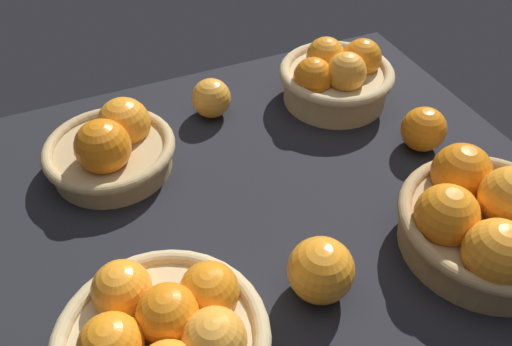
{
  "coord_description": "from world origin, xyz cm",
  "views": [
    {
      "loc": [
        24.49,
        50.34,
        59.41
      ],
      "look_at": [
        2.31,
        -0.93,
        7.0
      ],
      "focal_mm": 36.79,
      "sensor_mm": 36.0,
      "label": 1
    }
  ],
  "objects_px": {
    "loose_orange_front_gap": "(423,128)",
    "loose_orange_back_gap": "(321,270)",
    "basket_near_right": "(112,148)",
    "basket_near_left": "(336,77)",
    "basket_far_left": "(484,221)",
    "basket_far_right": "(164,340)",
    "loose_orange_side_gap": "(211,98)"
  },
  "relations": [
    {
      "from": "loose_orange_front_gap",
      "to": "loose_orange_side_gap",
      "type": "distance_m",
      "value": 0.36
    },
    {
      "from": "basket_far_right",
      "to": "basket_near_left",
      "type": "height_order",
      "value": "basket_near_left"
    },
    {
      "from": "basket_near_right",
      "to": "loose_orange_back_gap",
      "type": "bearing_deg",
      "value": 118.93
    },
    {
      "from": "basket_near_right",
      "to": "loose_orange_front_gap",
      "type": "bearing_deg",
      "value": 162.56
    },
    {
      "from": "basket_near_right",
      "to": "basket_far_right",
      "type": "height_order",
      "value": "basket_far_right"
    },
    {
      "from": "basket_far_right",
      "to": "loose_orange_side_gap",
      "type": "bearing_deg",
      "value": -115.94
    },
    {
      "from": "basket_far_right",
      "to": "basket_near_left",
      "type": "distance_m",
      "value": 0.57
    },
    {
      "from": "loose_orange_side_gap",
      "to": "basket_far_left",
      "type": "bearing_deg",
      "value": 118.1
    },
    {
      "from": "basket_far_left",
      "to": "basket_near_left",
      "type": "xyz_separation_m",
      "value": [
        0.01,
        -0.38,
        -0.0
      ]
    },
    {
      "from": "basket_far_left",
      "to": "loose_orange_back_gap",
      "type": "relative_size",
      "value": 2.92
    },
    {
      "from": "basket_near_right",
      "to": "loose_orange_front_gap",
      "type": "height_order",
      "value": "basket_near_right"
    },
    {
      "from": "basket_near_left",
      "to": "loose_orange_front_gap",
      "type": "bearing_deg",
      "value": 110.57
    },
    {
      "from": "basket_near_right",
      "to": "basket_far_right",
      "type": "distance_m",
      "value": 0.35
    },
    {
      "from": "basket_near_left",
      "to": "loose_orange_side_gap",
      "type": "xyz_separation_m",
      "value": [
        0.22,
        -0.05,
        -0.01
      ]
    },
    {
      "from": "loose_orange_front_gap",
      "to": "loose_orange_side_gap",
      "type": "height_order",
      "value": "loose_orange_front_gap"
    },
    {
      "from": "basket_near_left",
      "to": "loose_orange_back_gap",
      "type": "height_order",
      "value": "basket_near_left"
    },
    {
      "from": "basket_near_right",
      "to": "basket_far_left",
      "type": "bearing_deg",
      "value": 139.41
    },
    {
      "from": "basket_far_right",
      "to": "loose_orange_back_gap",
      "type": "height_order",
      "value": "basket_far_right"
    },
    {
      "from": "basket_near_right",
      "to": "basket_near_left",
      "type": "relative_size",
      "value": 0.99
    },
    {
      "from": "basket_far_right",
      "to": "basket_far_left",
      "type": "xyz_separation_m",
      "value": [
        -0.43,
        0.0,
        0.0
      ]
    },
    {
      "from": "basket_far_left",
      "to": "loose_orange_side_gap",
      "type": "distance_m",
      "value": 0.48
    },
    {
      "from": "loose_orange_side_gap",
      "to": "loose_orange_front_gap",
      "type": "bearing_deg",
      "value": 142.58
    },
    {
      "from": "loose_orange_side_gap",
      "to": "basket_near_right",
      "type": "bearing_deg",
      "value": 20.3
    },
    {
      "from": "loose_orange_front_gap",
      "to": "loose_orange_back_gap",
      "type": "xyz_separation_m",
      "value": [
        0.29,
        0.19,
        0.01
      ]
    },
    {
      "from": "basket_far_right",
      "to": "loose_orange_side_gap",
      "type": "relative_size",
      "value": 3.4
    },
    {
      "from": "loose_orange_front_gap",
      "to": "loose_orange_back_gap",
      "type": "distance_m",
      "value": 0.34
    },
    {
      "from": "basket_near_right",
      "to": "basket_far_left",
      "type": "relative_size",
      "value": 0.84
    },
    {
      "from": "basket_near_left",
      "to": "loose_orange_back_gap",
      "type": "distance_m",
      "value": 0.42
    },
    {
      "from": "basket_near_right",
      "to": "basket_far_right",
      "type": "relative_size",
      "value": 0.86
    },
    {
      "from": "basket_near_right",
      "to": "loose_orange_side_gap",
      "type": "relative_size",
      "value": 2.94
    },
    {
      "from": "basket_far_right",
      "to": "loose_orange_front_gap",
      "type": "distance_m",
      "value": 0.53
    },
    {
      "from": "loose_orange_front_gap",
      "to": "loose_orange_back_gap",
      "type": "height_order",
      "value": "loose_orange_back_gap"
    }
  ]
}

